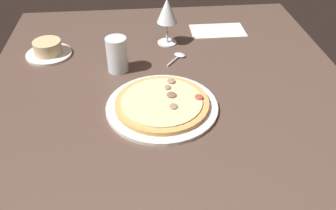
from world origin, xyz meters
The scene contains 7 objects.
dining_table centered at (0.00, 0.00, 2.00)cm, with size 150.00×110.00×4.00cm, color brown.
pizza_main centered at (5.43, 2.73, 5.16)cm, with size 30.55×30.55×3.23cm.
ramekin_on_saucer centered at (38.19, 38.33, 6.12)cm, with size 15.20×15.20×5.15cm.
wine_glass_near centered at (43.02, -2.13, 15.49)cm, with size 7.07×7.07×16.42cm.
water_glass centered at (26.44, 14.91, 8.71)cm, with size 6.52×6.52×11.04cm.
paper_menu centered at (50.77, -22.07, 4.15)cm, with size 11.86×20.18×0.30cm, color silver.
spoon centered at (32.35, -4.90, 4.46)cm, with size 8.85×7.48×1.00cm.
Camera 1 is at (-72.30, 8.56, 64.54)cm, focal length 38.59 mm.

